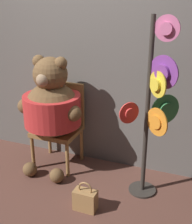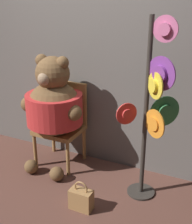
{
  "view_description": "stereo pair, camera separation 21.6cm",
  "coord_description": "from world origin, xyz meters",
  "px_view_note": "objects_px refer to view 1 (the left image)",
  "views": [
    {
      "loc": [
        1.38,
        -2.53,
        1.96
      ],
      "look_at": [
        0.32,
        0.19,
        0.78
      ],
      "focal_mm": 50.0,
      "sensor_mm": 36.0,
      "label": 1
    },
    {
      "loc": [
        1.58,
        -2.44,
        1.96
      ],
      "look_at": [
        0.32,
        0.19,
        0.78
      ],
      "focal_mm": 50.0,
      "sensor_mm": 36.0,
      "label": 2
    }
  ],
  "objects_px": {
    "handbag_on_ground": "(85,200)",
    "teddy_bear": "(52,106)",
    "chair": "(60,122)",
    "hat_display_rack": "(155,106)"
  },
  "relations": [
    {
      "from": "handbag_on_ground",
      "to": "teddy_bear",
      "type": "bearing_deg",
      "value": 138.03
    },
    {
      "from": "chair",
      "to": "handbag_on_ground",
      "type": "xyz_separation_m",
      "value": [
        0.62,
        -0.72,
        -0.4
      ]
    },
    {
      "from": "hat_display_rack",
      "to": "chair",
      "type": "bearing_deg",
      "value": 166.97
    },
    {
      "from": "hat_display_rack",
      "to": "handbag_on_ground",
      "type": "relative_size",
      "value": 5.83
    },
    {
      "from": "chair",
      "to": "handbag_on_ground",
      "type": "bearing_deg",
      "value": -49.24
    },
    {
      "from": "teddy_bear",
      "to": "handbag_on_ground",
      "type": "height_order",
      "value": "teddy_bear"
    },
    {
      "from": "chair",
      "to": "handbag_on_ground",
      "type": "distance_m",
      "value": 1.03
    },
    {
      "from": "chair",
      "to": "hat_display_rack",
      "type": "height_order",
      "value": "hat_display_rack"
    },
    {
      "from": "chair",
      "to": "teddy_bear",
      "type": "bearing_deg",
      "value": -92.5
    },
    {
      "from": "chair",
      "to": "hat_display_rack",
      "type": "bearing_deg",
      "value": -13.03
    }
  ]
}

